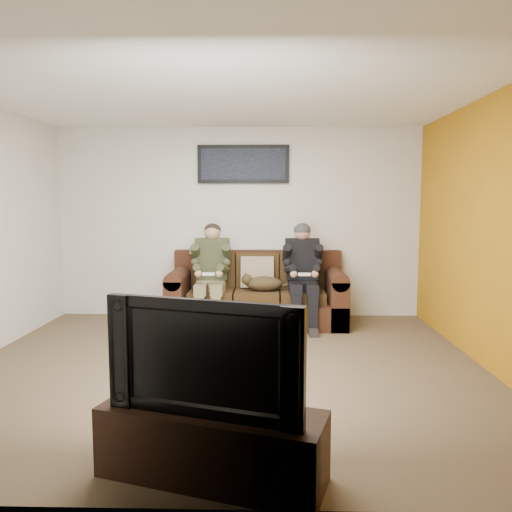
{
  "coord_description": "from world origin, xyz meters",
  "views": [
    {
      "loc": [
        0.42,
        -4.67,
        1.58
      ],
      "look_at": [
        0.26,
        1.2,
        0.95
      ],
      "focal_mm": 35.0,
      "sensor_mm": 36.0,
      "label": 1
    }
  ],
  "objects_px": {
    "sofa": "(257,296)",
    "person_right": "(303,269)",
    "person_left": "(211,269)",
    "television": "(211,353)",
    "tv_stand": "(211,444)",
    "cat": "(263,283)",
    "framed_poster": "(243,164)"
  },
  "relations": [
    {
      "from": "person_left",
      "to": "television",
      "type": "xyz_separation_m",
      "value": [
        0.41,
        -3.59,
        -0.0
      ]
    },
    {
      "from": "cat",
      "to": "framed_poster",
      "type": "relative_size",
      "value": 0.53
    },
    {
      "from": "cat",
      "to": "tv_stand",
      "type": "height_order",
      "value": "cat"
    },
    {
      "from": "person_right",
      "to": "framed_poster",
      "type": "distance_m",
      "value": 1.67
    },
    {
      "from": "person_right",
      "to": "tv_stand",
      "type": "bearing_deg",
      "value": -101.92
    },
    {
      "from": "person_left",
      "to": "television",
      "type": "bearing_deg",
      "value": -83.47
    },
    {
      "from": "person_right",
      "to": "television",
      "type": "relative_size",
      "value": 1.16
    },
    {
      "from": "cat",
      "to": "television",
      "type": "distance_m",
      "value": 3.6
    },
    {
      "from": "sofa",
      "to": "cat",
      "type": "distance_m",
      "value": 0.29
    },
    {
      "from": "person_right",
      "to": "tv_stand",
      "type": "xyz_separation_m",
      "value": [
        -0.76,
        -3.59,
        -0.54
      ]
    },
    {
      "from": "tv_stand",
      "to": "person_left",
      "type": "bearing_deg",
      "value": 113.47
    },
    {
      "from": "television",
      "to": "person_left",
      "type": "bearing_deg",
      "value": 113.47
    },
    {
      "from": "person_left",
      "to": "tv_stand",
      "type": "height_order",
      "value": "person_left"
    },
    {
      "from": "sofa",
      "to": "person_right",
      "type": "xyz_separation_m",
      "value": [
        0.58,
        -0.19,
        0.39
      ]
    },
    {
      "from": "tv_stand",
      "to": "cat",
      "type": "bearing_deg",
      "value": 103.0
    },
    {
      "from": "person_right",
      "to": "tv_stand",
      "type": "height_order",
      "value": "person_right"
    },
    {
      "from": "cat",
      "to": "sofa",
      "type": "bearing_deg",
      "value": 110.23
    },
    {
      "from": "person_left",
      "to": "person_right",
      "type": "bearing_deg",
      "value": 0.02
    },
    {
      "from": "framed_poster",
      "to": "person_right",
      "type": "bearing_deg",
      "value": -36.22
    },
    {
      "from": "sofa",
      "to": "person_right",
      "type": "height_order",
      "value": "person_right"
    },
    {
      "from": "tv_stand",
      "to": "television",
      "type": "distance_m",
      "value": 0.53
    },
    {
      "from": "sofa",
      "to": "tv_stand",
      "type": "relative_size",
      "value": 1.74
    },
    {
      "from": "cat",
      "to": "person_right",
      "type": "bearing_deg",
      "value": 0.91
    },
    {
      "from": "person_left",
      "to": "person_right",
      "type": "xyz_separation_m",
      "value": [
        1.17,
        0.0,
        0.0
      ]
    },
    {
      "from": "sofa",
      "to": "television",
      "type": "xyz_separation_m",
      "value": [
        -0.17,
        -3.78,
        0.39
      ]
    },
    {
      "from": "person_right",
      "to": "framed_poster",
      "type": "bearing_deg",
      "value": 143.78
    },
    {
      "from": "person_left",
      "to": "framed_poster",
      "type": "height_order",
      "value": "framed_poster"
    },
    {
      "from": "tv_stand",
      "to": "framed_poster",
      "type": "bearing_deg",
      "value": 107.3
    },
    {
      "from": "tv_stand",
      "to": "television",
      "type": "xyz_separation_m",
      "value": [
        -0.0,
        -0.0,
        0.53
      ]
    },
    {
      "from": "tv_stand",
      "to": "television",
      "type": "height_order",
      "value": "television"
    },
    {
      "from": "person_left",
      "to": "cat",
      "type": "relative_size",
      "value": 1.99
    },
    {
      "from": "person_left",
      "to": "framed_poster",
      "type": "relative_size",
      "value": 1.05
    }
  ]
}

